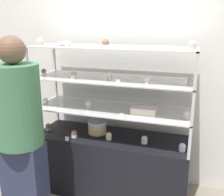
# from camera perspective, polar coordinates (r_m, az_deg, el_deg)

# --- Properties ---
(ground_plane) EXTENTS (20.00, 20.00, 0.00)m
(ground_plane) POSITION_cam_1_polar(r_m,az_deg,el_deg) (2.96, 0.00, -19.39)
(ground_plane) COLOR gray
(back_wall) EXTENTS (8.00, 0.05, 2.60)m
(back_wall) POSITION_cam_1_polar(r_m,az_deg,el_deg) (2.84, 2.53, 7.52)
(back_wall) COLOR silver
(back_wall) RESTS_ON ground_plane
(display_base) EXTENTS (1.52, 0.51, 0.62)m
(display_base) POSITION_cam_1_polar(r_m,az_deg,el_deg) (2.80, 0.00, -14.17)
(display_base) COLOR black
(display_base) RESTS_ON ground_plane
(display_riser_lower) EXTENTS (1.52, 0.51, 0.30)m
(display_riser_lower) POSITION_cam_1_polar(r_m,az_deg,el_deg) (2.55, 0.00, -2.58)
(display_riser_lower) COLOR #B7B7BC
(display_riser_lower) RESTS_ON display_base
(display_riser_middle) EXTENTS (1.52, 0.51, 0.30)m
(display_riser_middle) POSITION_cam_1_polar(r_m,az_deg,el_deg) (2.47, 0.00, 3.94)
(display_riser_middle) COLOR #B7B7BC
(display_riser_middle) RESTS_ON display_riser_lower
(display_riser_upper) EXTENTS (1.52, 0.51, 0.30)m
(display_riser_upper) POSITION_cam_1_polar(r_m,az_deg,el_deg) (2.43, 0.00, 10.79)
(display_riser_upper) COLOR #B7B7BC
(display_riser_upper) RESTS_ON display_riser_middle
(layer_cake_centerpiece) EXTENTS (0.19, 0.19, 0.13)m
(layer_cake_centerpiece) POSITION_cam_1_polar(r_m,az_deg,el_deg) (2.71, -3.21, -6.32)
(layer_cake_centerpiece) COLOR #DBBC84
(layer_cake_centerpiece) RESTS_ON display_base
(sheet_cake_frosted) EXTENTS (0.23, 0.13, 0.06)m
(sheet_cake_frosted) POSITION_cam_1_polar(r_m,az_deg,el_deg) (2.40, 6.96, -2.73)
(sheet_cake_frosted) COLOR beige
(sheet_cake_frosted) RESTS_ON display_riser_lower
(cupcake_0) EXTENTS (0.06, 0.06, 0.07)m
(cupcake_0) POSITION_cam_1_polar(r_m,az_deg,el_deg) (2.87, -13.68, -6.12)
(cupcake_0) COLOR #CCB28C
(cupcake_0) RESTS_ON display_base
(cupcake_1) EXTENTS (0.06, 0.06, 0.07)m
(cupcake_1) POSITION_cam_1_polar(r_m,az_deg,el_deg) (2.65, -8.21, -7.74)
(cupcake_1) COLOR white
(cupcake_1) RESTS_ON display_base
(cupcake_2) EXTENTS (0.06, 0.06, 0.07)m
(cupcake_2) POSITION_cam_1_polar(r_m,az_deg,el_deg) (2.57, -0.71, -8.30)
(cupcake_2) COLOR beige
(cupcake_2) RESTS_ON display_base
(cupcake_3) EXTENTS (0.06, 0.06, 0.07)m
(cupcake_3) POSITION_cam_1_polar(r_m,az_deg,el_deg) (2.51, 7.06, -9.00)
(cupcake_3) COLOR white
(cupcake_3) RESTS_ON display_base
(cupcake_4) EXTENTS (0.06, 0.06, 0.07)m
(cupcake_4) POSITION_cam_1_polar(r_m,az_deg,el_deg) (2.44, 15.02, -10.31)
(cupcake_4) COLOR white
(cupcake_4) RESTS_ON display_base
(price_tag_0) EXTENTS (0.04, 0.00, 0.04)m
(price_tag_0) POSITION_cam_1_polar(r_m,az_deg,el_deg) (2.58, -9.79, -8.75)
(price_tag_0) COLOR white
(price_tag_0) RESTS_ON display_base
(cupcake_5) EXTENTS (0.06, 0.06, 0.07)m
(cupcake_5) POSITION_cam_1_polar(r_m,az_deg,el_deg) (2.75, -14.29, -0.67)
(cupcake_5) COLOR white
(cupcake_5) RESTS_ON display_riser_lower
(cupcake_6) EXTENTS (0.06, 0.06, 0.07)m
(cupcake_6) POSITION_cam_1_polar(r_m,az_deg,el_deg) (2.56, -5.20, -1.50)
(cupcake_6) COLOR beige
(cupcake_6) RESTS_ON display_riser_lower
(cupcake_7) EXTENTS (0.06, 0.06, 0.07)m
(cupcake_7) POSITION_cam_1_polar(r_m,az_deg,el_deg) (2.35, 15.91, -3.67)
(cupcake_7) COLOR beige
(cupcake_7) RESTS_ON display_riser_lower
(price_tag_1) EXTENTS (0.04, 0.00, 0.04)m
(price_tag_1) POSITION_cam_1_polar(r_m,az_deg,el_deg) (2.28, 2.11, -3.88)
(price_tag_1) COLOR white
(price_tag_1) RESTS_ON display_riser_lower
(cupcake_8) EXTENTS (0.05, 0.05, 0.07)m
(cupcake_8) POSITION_cam_1_polar(r_m,az_deg,el_deg) (2.71, -14.64, 5.50)
(cupcake_8) COLOR white
(cupcake_8) RESTS_ON display_riser_middle
(cupcake_9) EXTENTS (0.05, 0.05, 0.07)m
(cupcake_9) POSITION_cam_1_polar(r_m,az_deg,el_deg) (2.48, -8.40, 4.94)
(cupcake_9) COLOR beige
(cupcake_9) RESTS_ON display_riser_middle
(cupcake_10) EXTENTS (0.05, 0.05, 0.07)m
(cupcake_10) POSITION_cam_1_polar(r_m,az_deg,el_deg) (2.41, -0.59, 4.78)
(cupcake_10) COLOR white
(cupcake_10) RESTS_ON display_riser_middle
(cupcake_11) EXTENTS (0.05, 0.05, 0.07)m
(cupcake_11) POSITION_cam_1_polar(r_m,az_deg,el_deg) (2.26, 7.68, 3.90)
(cupcake_11) COLOR #CCB28C
(cupcake_11) RESTS_ON display_riser_middle
(cupcake_12) EXTENTS (0.05, 0.05, 0.07)m
(cupcake_12) POSITION_cam_1_polar(r_m,az_deg,el_deg) (2.29, 16.70, 3.49)
(cupcake_12) COLOR beige
(cupcake_12) RESTS_ON display_riser_middle
(price_tag_2) EXTENTS (0.04, 0.00, 0.04)m
(price_tag_2) POSITION_cam_1_polar(r_m,az_deg,el_deg) (2.21, 1.30, 3.47)
(price_tag_2) COLOR white
(price_tag_2) RESTS_ON display_riser_middle
(cupcake_13) EXTENTS (0.06, 0.06, 0.07)m
(cupcake_13) POSITION_cam_1_polar(r_m,az_deg,el_deg) (2.67, -15.42, 11.77)
(cupcake_13) COLOR #CCB28C
(cupcake_13) RESTS_ON display_riser_upper
(cupcake_14) EXTENTS (0.06, 0.06, 0.07)m
(cupcake_14) POSITION_cam_1_polar(r_m,az_deg,el_deg) (2.30, -1.38, 11.75)
(cupcake_14) COLOR beige
(cupcake_14) RESTS_ON display_riser_upper
(cupcake_15) EXTENTS (0.06, 0.06, 0.07)m
(cupcake_15) POSITION_cam_1_polar(r_m,az_deg,el_deg) (2.24, 17.09, 10.96)
(cupcake_15) COLOR #CCB28C
(cupcake_15) RESTS_ON display_riser_upper
(price_tag_3) EXTENTS (0.04, 0.00, 0.04)m
(price_tag_3) POSITION_cam_1_polar(r_m,az_deg,el_deg) (2.34, -9.78, 11.28)
(price_tag_3) COLOR white
(price_tag_3) RESTS_ON display_riser_upper
(donut_glazed) EXTENTS (0.12, 0.12, 0.04)m
(donut_glazed) POSITION_cam_1_polar(r_m,az_deg,el_deg) (2.62, -10.20, 11.65)
(donut_glazed) COLOR #EFE5CC
(donut_glazed) RESTS_ON display_riser_upper
(customer_figure) EXTENTS (0.38, 0.38, 1.63)m
(customer_figure) POSITION_cam_1_polar(r_m,az_deg,el_deg) (2.28, -19.43, -6.71)
(customer_figure) COLOR #282D47
(customer_figure) RESTS_ON ground_plane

